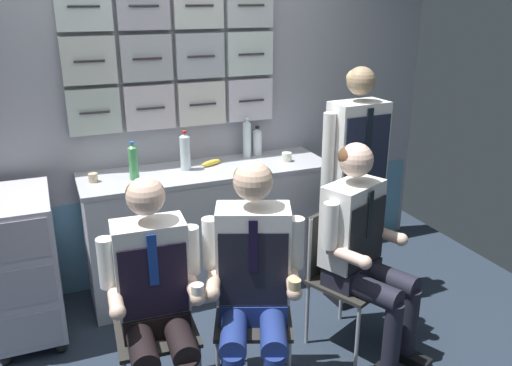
# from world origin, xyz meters

# --- Properties ---
(galley_bulkhead) EXTENTS (4.20, 0.14, 2.15)m
(galley_bulkhead) POSITION_xyz_m (0.01, 1.37, 1.10)
(galley_bulkhead) COLOR #9596A2
(galley_bulkhead) RESTS_ON ground
(galley_counter) EXTENTS (1.73, 0.53, 0.90)m
(galley_counter) POSITION_xyz_m (0.19, 1.09, 0.45)
(galley_counter) COLOR silver
(galley_counter) RESTS_ON ground
(service_trolley) EXTENTS (0.40, 0.65, 0.93)m
(service_trolley) POSITION_xyz_m (-1.05, 0.93, 0.50)
(service_trolley) COLOR black
(service_trolley) RESTS_ON ground
(folding_chair_left) EXTENTS (0.42, 0.43, 0.84)m
(folding_chair_left) POSITION_xyz_m (-0.42, 0.13, 0.52)
(folding_chair_left) COLOR #A8AAAF
(folding_chair_left) RESTS_ON ground
(crew_member_left) EXTENTS (0.49, 0.62, 1.25)m
(crew_member_left) POSITION_xyz_m (-0.43, -0.03, 0.68)
(crew_member_left) COLOR black
(crew_member_left) RESTS_ON ground
(folding_chair_center) EXTENTS (0.52, 0.52, 0.84)m
(folding_chair_center) POSITION_xyz_m (0.11, 0.03, 0.52)
(folding_chair_center) COLOR #A8AAAF
(folding_chair_center) RESTS_ON ground
(crew_member_center) EXTENTS (0.57, 0.70, 1.29)m
(crew_member_center) POSITION_xyz_m (0.05, -0.11, 0.71)
(crew_member_center) COLOR black
(crew_member_center) RESTS_ON ground
(folding_chair_near_trolley) EXTENTS (0.53, 0.53, 0.84)m
(folding_chair_near_trolley) POSITION_xyz_m (0.72, 0.17, 0.52)
(folding_chair_near_trolley) COLOR #A8AAAF
(folding_chair_near_trolley) RESTS_ON ground
(crew_member_near_trolley) EXTENTS (0.58, 0.70, 1.28)m
(crew_member_near_trolley) POSITION_xyz_m (0.78, 0.02, 0.71)
(crew_member_near_trolley) COLOR black
(crew_member_near_trolley) RESTS_ON ground
(crew_member_standing) EXTENTS (0.52, 0.28, 1.63)m
(crew_member_standing) POSITION_xyz_m (1.04, 0.54, 0.96)
(crew_member_standing) COLOR black
(crew_member_standing) RESTS_ON ground
(sparkling_bottle_green) EXTENTS (0.07, 0.07, 0.22)m
(sparkling_bottle_green) POSITION_xyz_m (0.64, 1.27, 1.01)
(sparkling_bottle_green) COLOR silver
(sparkling_bottle_green) RESTS_ON galley_counter
(water_bottle_short) EXTENTS (0.06, 0.06, 0.26)m
(water_bottle_short) POSITION_xyz_m (-0.32, 1.06, 1.02)
(water_bottle_short) COLOR #499B5A
(water_bottle_short) RESTS_ON galley_counter
(water_bottle_tall) EXTENTS (0.07, 0.07, 0.28)m
(water_bottle_tall) POSITION_xyz_m (0.05, 1.12, 1.03)
(water_bottle_tall) COLOR silver
(water_bottle_tall) RESTS_ON galley_counter
(water_bottle_blue_cap) EXTENTS (0.06, 0.06, 0.30)m
(water_bottle_blue_cap) POSITION_xyz_m (0.55, 1.25, 1.04)
(water_bottle_blue_cap) COLOR silver
(water_bottle_blue_cap) RESTS_ON galley_counter
(coffee_cup_white) EXTENTS (0.06, 0.06, 0.06)m
(coffee_cup_white) POSITION_xyz_m (-0.57, 1.11, 0.93)
(coffee_cup_white) COLOR tan
(coffee_cup_white) RESTS_ON galley_counter
(espresso_cup_small) EXTENTS (0.07, 0.07, 0.06)m
(espresso_cup_small) POSITION_xyz_m (0.78, 1.04, 0.94)
(espresso_cup_small) COLOR silver
(espresso_cup_small) RESTS_ON galley_counter
(snack_banana) EXTENTS (0.17, 0.10, 0.04)m
(snack_banana) POSITION_xyz_m (0.24, 1.15, 0.92)
(snack_banana) COLOR yellow
(snack_banana) RESTS_ON galley_counter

